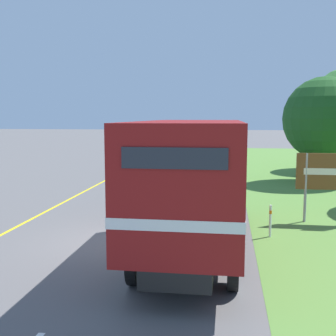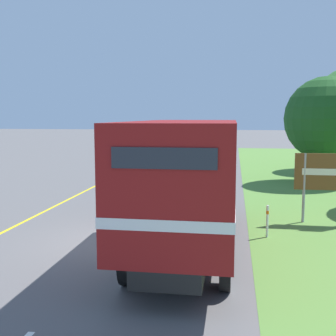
% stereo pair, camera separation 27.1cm
% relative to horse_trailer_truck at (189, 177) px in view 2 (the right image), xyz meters
% --- Properties ---
extents(ground_plane, '(200.00, 200.00, 0.00)m').
position_rel_horse_trailer_truck_xyz_m(ground_plane, '(-2.08, 0.26, -1.93)').
color(ground_plane, '#5B5959').
extents(edge_line_yellow, '(0.12, 52.52, 0.01)m').
position_rel_horse_trailer_truck_xyz_m(edge_line_yellow, '(-5.78, 10.35, -1.92)').
color(edge_line_yellow, yellow).
rests_on(edge_line_yellow, ground).
extents(centre_dash_near, '(0.12, 2.60, 0.01)m').
position_rel_horse_trailer_truck_xyz_m(centre_dash_near, '(-2.08, 0.49, -1.92)').
color(centre_dash_near, white).
rests_on(centre_dash_near, ground).
extents(centre_dash_mid_a, '(0.12, 2.60, 0.01)m').
position_rel_horse_trailer_truck_xyz_m(centre_dash_mid_a, '(-2.08, 7.09, -1.92)').
color(centre_dash_mid_a, white).
rests_on(centre_dash_mid_a, ground).
extents(centre_dash_mid_b, '(0.12, 2.60, 0.01)m').
position_rel_horse_trailer_truck_xyz_m(centre_dash_mid_b, '(-2.08, 13.69, -1.92)').
color(centre_dash_mid_b, white).
rests_on(centre_dash_mid_b, ground).
extents(centre_dash_far, '(0.12, 2.60, 0.01)m').
position_rel_horse_trailer_truck_xyz_m(centre_dash_far, '(-2.08, 20.29, -1.92)').
color(centre_dash_far, white).
rests_on(centre_dash_far, ground).
extents(centre_dash_farthest, '(0.12, 2.60, 0.01)m').
position_rel_horse_trailer_truck_xyz_m(centre_dash_farthest, '(-2.08, 26.89, -1.92)').
color(centre_dash_farthest, white).
rests_on(centre_dash_farthest, ground).
extents(horse_trailer_truck, '(2.38, 8.77, 3.40)m').
position_rel_horse_trailer_truck_xyz_m(horse_trailer_truck, '(0.00, 0.00, 0.00)').
color(horse_trailer_truck, black).
rests_on(horse_trailer_truck, ground).
extents(lead_car_white, '(1.80, 4.26, 1.96)m').
position_rel_horse_trailer_truck_xyz_m(lead_car_white, '(-4.13, 15.09, -0.94)').
color(lead_car_white, black).
rests_on(lead_car_white, ground).
extents(lead_car_silver_ahead, '(1.80, 4.55, 1.79)m').
position_rel_horse_trailer_truck_xyz_m(lead_car_silver_ahead, '(-0.30, 26.56, -1.01)').
color(lead_car_silver_ahead, black).
rests_on(lead_car_silver_ahead, ground).
extents(highway_sign, '(2.15, 0.09, 2.65)m').
position_rel_horse_trailer_truck_xyz_m(highway_sign, '(4.26, 3.37, -0.26)').
color(highway_sign, '#9E9EA3').
rests_on(highway_sign, ground).
extents(roadside_tree_mid, '(4.43, 4.43, 5.61)m').
position_rel_horse_trailer_truck_xyz_m(roadside_tree_mid, '(5.94, 12.32, 1.46)').
color(roadside_tree_mid, '#4C3823').
rests_on(roadside_tree_mid, ground).
extents(delineator_post, '(0.08, 0.08, 0.95)m').
position_rel_horse_trailer_truck_xyz_m(delineator_post, '(2.14, 1.37, -1.42)').
color(delineator_post, white).
rests_on(delineator_post, ground).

